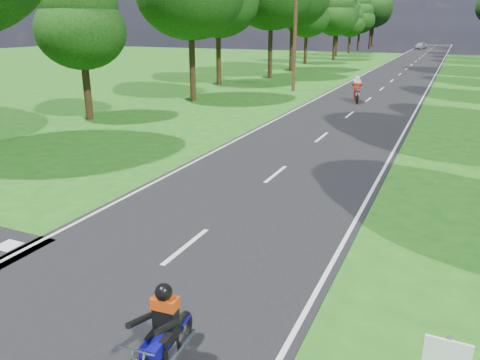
% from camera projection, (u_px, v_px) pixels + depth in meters
% --- Properties ---
extents(ground, '(160.00, 160.00, 0.00)m').
position_uv_depth(ground, '(134.00, 289.00, 9.17)').
color(ground, '#1B5914').
rests_on(ground, ground).
extents(main_road, '(7.00, 140.00, 0.02)m').
position_uv_depth(main_road, '(406.00, 69.00, 52.29)').
color(main_road, black).
rests_on(main_road, ground).
extents(road_markings, '(7.40, 140.00, 0.01)m').
position_uv_depth(road_markings, '(403.00, 71.00, 50.72)').
color(road_markings, silver).
rests_on(road_markings, main_road).
extents(telegraph_pole, '(1.20, 0.26, 8.00)m').
position_uv_depth(telegraph_pole, '(295.00, 35.00, 34.37)').
color(telegraph_pole, '#382616').
rests_on(telegraph_pole, ground).
extents(rider_near_blue, '(0.72, 1.76, 1.43)m').
position_uv_depth(rider_near_blue, '(159.00, 334.00, 6.68)').
color(rider_near_blue, '#0F0D94').
rests_on(rider_near_blue, main_road).
extents(rider_far_red, '(1.15, 2.10, 1.66)m').
position_uv_depth(rider_far_red, '(357.00, 89.00, 30.50)').
color(rider_far_red, '#B70E27').
rests_on(rider_far_red, main_road).
extents(distant_car, '(2.47, 4.18, 1.33)m').
position_uv_depth(distant_car, '(421.00, 46.00, 91.62)').
color(distant_car, silver).
rests_on(distant_car, main_road).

